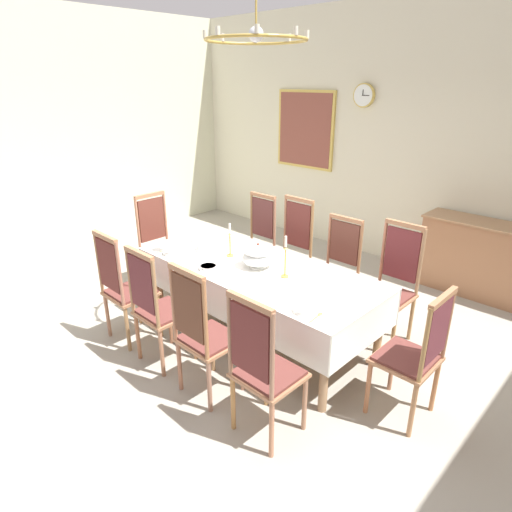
% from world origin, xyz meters
% --- Properties ---
extents(ground, '(7.70, 5.73, 0.04)m').
position_xyz_m(ground, '(0.00, 0.00, -0.02)').
color(ground, '#A19B8E').
extents(back_wall, '(7.70, 0.08, 3.41)m').
position_xyz_m(back_wall, '(0.00, 2.91, 1.70)').
color(back_wall, beige).
rests_on(back_wall, ground).
extents(left_wall, '(0.08, 5.73, 3.41)m').
position_xyz_m(left_wall, '(-3.89, 0.00, 1.70)').
color(left_wall, beige).
rests_on(left_wall, ground).
extents(dining_table, '(2.44, 1.02, 0.77)m').
position_xyz_m(dining_table, '(0.00, 0.04, 0.70)').
color(dining_table, '#A56D48').
rests_on(dining_table, ground).
extents(tablecloth, '(2.46, 1.04, 0.36)m').
position_xyz_m(tablecloth, '(0.00, 0.04, 0.69)').
color(tablecloth, white).
rests_on(tablecloth, dining_table).
extents(chair_south_a, '(0.44, 0.42, 1.14)m').
position_xyz_m(chair_south_a, '(-0.89, -0.88, 0.58)').
color(chair_south_a, '#A27143').
rests_on(chair_south_a, ground).
extents(chair_north_a, '(0.44, 0.42, 1.14)m').
position_xyz_m(chair_north_a, '(-0.89, 0.95, 0.58)').
color(chair_north_a, '#99754D').
rests_on(chair_north_a, ground).
extents(chair_south_b, '(0.44, 0.42, 1.13)m').
position_xyz_m(chair_south_b, '(-0.33, -0.88, 0.58)').
color(chair_south_b, '#A56747').
rests_on(chair_south_b, ground).
extents(chair_north_b, '(0.44, 0.42, 1.20)m').
position_xyz_m(chair_north_b, '(-0.33, 0.95, 0.60)').
color(chair_north_b, '#AA674E').
rests_on(chair_north_b, ground).
extents(chair_south_c, '(0.44, 0.42, 1.16)m').
position_xyz_m(chair_south_c, '(0.30, -0.88, 0.59)').
color(chair_south_c, '#A2744C').
rests_on(chair_south_c, ground).
extents(chair_north_c, '(0.44, 0.42, 1.10)m').
position_xyz_m(chair_north_c, '(0.30, 0.95, 0.57)').
color(chair_north_c, '#A6654B').
rests_on(chair_north_c, ground).
extents(chair_south_d, '(0.44, 0.42, 1.16)m').
position_xyz_m(chair_south_d, '(0.95, -0.88, 0.59)').
color(chair_south_d, '#A47442').
rests_on(chair_south_d, ground).
extents(chair_north_d, '(0.44, 0.42, 1.18)m').
position_xyz_m(chair_north_d, '(0.95, 0.95, 0.60)').
color(chair_north_d, '#A47546').
rests_on(chair_north_d, ground).
extents(chair_head_west, '(0.42, 0.44, 1.18)m').
position_xyz_m(chair_head_west, '(-1.63, 0.04, 0.60)').
color(chair_head_west, '#9D6E48').
rests_on(chair_head_west, ground).
extents(chair_head_east, '(0.42, 0.44, 1.09)m').
position_xyz_m(chair_head_east, '(1.62, 0.04, 0.57)').
color(chair_head_east, '#AB6A47').
rests_on(chair_head_east, ground).
extents(soup_tureen, '(0.31, 0.31, 0.24)m').
position_xyz_m(soup_tureen, '(0.03, 0.04, 0.90)').
color(soup_tureen, white).
rests_on(soup_tureen, tablecloth).
extents(candlestick_west, '(0.07, 0.07, 0.35)m').
position_xyz_m(candlestick_west, '(-0.36, 0.04, 0.92)').
color(candlestick_west, gold).
rests_on(candlestick_west, tablecloth).
extents(candlestick_east, '(0.07, 0.07, 0.39)m').
position_xyz_m(candlestick_east, '(0.36, 0.04, 0.94)').
color(candlestick_east, gold).
rests_on(candlestick_east, tablecloth).
extents(bowl_near_left, '(0.19, 0.19, 0.05)m').
position_xyz_m(bowl_near_left, '(-0.83, -0.33, 0.81)').
color(bowl_near_left, white).
rests_on(bowl_near_left, tablecloth).
extents(bowl_near_right, '(0.17, 0.17, 0.03)m').
position_xyz_m(bowl_near_right, '(0.88, -0.34, 0.80)').
color(bowl_near_right, white).
rests_on(bowl_near_right, tablecloth).
extents(bowl_far_left, '(0.18, 0.18, 0.04)m').
position_xyz_m(bowl_far_left, '(-0.27, -0.33, 0.80)').
color(bowl_far_left, white).
rests_on(bowl_far_left, tablecloth).
extents(spoon_primary, '(0.04, 0.18, 0.01)m').
position_xyz_m(spoon_primary, '(-0.95, -0.30, 0.78)').
color(spoon_primary, gold).
rests_on(spoon_primary, tablecloth).
extents(spoon_secondary, '(0.04, 0.18, 0.01)m').
position_xyz_m(spoon_secondary, '(1.00, -0.32, 0.78)').
color(spoon_secondary, gold).
rests_on(spoon_secondary, tablecloth).
extents(sideboard, '(1.44, 0.48, 0.90)m').
position_xyz_m(sideboard, '(1.28, 2.59, 0.45)').
color(sideboard, '#A26E4C').
rests_on(sideboard, ground).
extents(mounted_clock, '(0.32, 0.06, 0.32)m').
position_xyz_m(mounted_clock, '(-0.67, 2.83, 2.23)').
color(mounted_clock, '#D1B251').
extents(framed_painting, '(1.06, 0.05, 1.16)m').
position_xyz_m(framed_painting, '(-1.66, 2.84, 1.71)').
color(framed_painting, '#D1B251').
extents(chandelier, '(0.84, 0.84, 0.66)m').
position_xyz_m(chandelier, '(-0.00, 0.04, 2.73)').
color(chandelier, gold).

